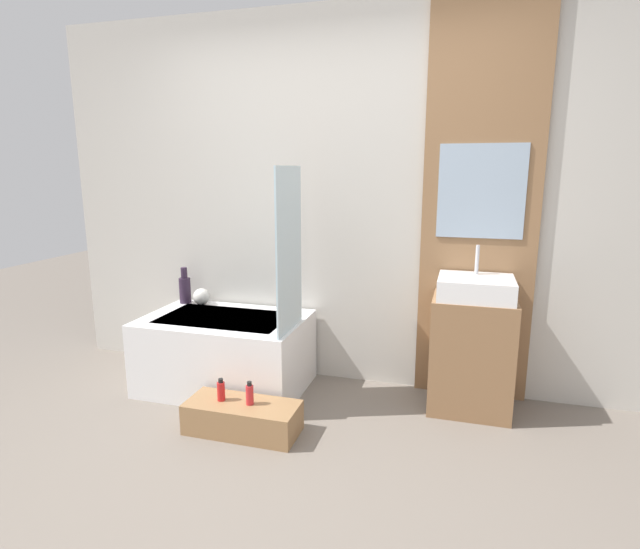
{
  "coord_description": "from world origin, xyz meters",
  "views": [
    {
      "loc": [
        0.91,
        -1.85,
        1.53
      ],
      "look_at": [
        0.17,
        0.7,
        0.97
      ],
      "focal_mm": 28.0,
      "sensor_mm": 36.0,
      "label": 1
    }
  ],
  "objects_px": {
    "sink": "(476,288)",
    "bottle_soap_primary": "(221,391)",
    "wooden_step_bench": "(243,417)",
    "vase_tall_dark": "(185,288)",
    "bottle_soap_secondary": "(250,394)",
    "bathtub": "(226,352)",
    "vase_round_light": "(202,297)"
  },
  "relations": [
    {
      "from": "sink",
      "to": "bottle_soap_primary",
      "type": "distance_m",
      "value": 1.67
    },
    {
      "from": "wooden_step_bench",
      "to": "vase_tall_dark",
      "type": "height_order",
      "value": "vase_tall_dark"
    },
    {
      "from": "bottle_soap_primary",
      "to": "bottle_soap_secondary",
      "type": "distance_m",
      "value": 0.18
    },
    {
      "from": "bathtub",
      "to": "sink",
      "type": "relative_size",
      "value": 2.46
    },
    {
      "from": "sink",
      "to": "bottle_soap_secondary",
      "type": "height_order",
      "value": "sink"
    },
    {
      "from": "vase_round_light",
      "to": "bottle_soap_secondary",
      "type": "distance_m",
      "value": 1.14
    },
    {
      "from": "vase_tall_dark",
      "to": "bottle_soap_secondary",
      "type": "relative_size",
      "value": 1.96
    },
    {
      "from": "sink",
      "to": "bathtub",
      "type": "bearing_deg",
      "value": -175.16
    },
    {
      "from": "bathtub",
      "to": "bottle_soap_primary",
      "type": "xyz_separation_m",
      "value": [
        0.24,
        -0.54,
        -0.02
      ]
    },
    {
      "from": "bathtub",
      "to": "sink",
      "type": "xyz_separation_m",
      "value": [
        1.66,
        0.14,
        0.55
      ]
    },
    {
      "from": "sink",
      "to": "bottle_soap_primary",
      "type": "xyz_separation_m",
      "value": [
        -1.42,
        -0.69,
        -0.56
      ]
    },
    {
      "from": "wooden_step_bench",
      "to": "sink",
      "type": "distance_m",
      "value": 1.62
    },
    {
      "from": "vase_tall_dark",
      "to": "bottle_soap_primary",
      "type": "relative_size",
      "value": 2.02
    },
    {
      "from": "vase_round_light",
      "to": "bottle_soap_secondary",
      "type": "xyz_separation_m",
      "value": [
        0.74,
        -0.8,
        -0.33
      ]
    },
    {
      "from": "wooden_step_bench",
      "to": "bathtub",
      "type": "bearing_deg",
      "value": 124.64
    },
    {
      "from": "bathtub",
      "to": "vase_tall_dark",
      "type": "height_order",
      "value": "vase_tall_dark"
    },
    {
      "from": "sink",
      "to": "vase_tall_dark",
      "type": "bearing_deg",
      "value": 176.49
    },
    {
      "from": "sink",
      "to": "vase_tall_dark",
      "type": "relative_size",
      "value": 1.64
    },
    {
      "from": "sink",
      "to": "bottle_soap_secondary",
      "type": "xyz_separation_m",
      "value": [
        -1.23,
        -0.69,
        -0.56
      ]
    },
    {
      "from": "vase_round_light",
      "to": "bottle_soap_primary",
      "type": "bearing_deg",
      "value": -54.97
    },
    {
      "from": "bathtub",
      "to": "bottle_soap_secondary",
      "type": "relative_size",
      "value": 7.92
    },
    {
      "from": "wooden_step_bench",
      "to": "vase_tall_dark",
      "type": "distance_m",
      "value": 1.29
    },
    {
      "from": "sink",
      "to": "bottle_soap_primary",
      "type": "relative_size",
      "value": 3.32
    },
    {
      "from": "vase_round_light",
      "to": "bottle_soap_primary",
      "type": "distance_m",
      "value": 1.03
    },
    {
      "from": "bathtub",
      "to": "wooden_step_bench",
      "type": "relative_size",
      "value": 1.67
    },
    {
      "from": "vase_tall_dark",
      "to": "bottle_soap_secondary",
      "type": "distance_m",
      "value": 1.27
    },
    {
      "from": "wooden_step_bench",
      "to": "vase_tall_dark",
      "type": "relative_size",
      "value": 2.42
    },
    {
      "from": "bathtub",
      "to": "vase_round_light",
      "type": "xyz_separation_m",
      "value": [
        -0.32,
        0.25,
        0.32
      ]
    },
    {
      "from": "wooden_step_bench",
      "to": "bottle_soap_primary",
      "type": "relative_size",
      "value": 4.89
    },
    {
      "from": "bathtub",
      "to": "vase_tall_dark",
      "type": "bearing_deg",
      "value": 149.83
    },
    {
      "from": "wooden_step_bench",
      "to": "bottle_soap_secondary",
      "type": "distance_m",
      "value": 0.16
    },
    {
      "from": "bathtub",
      "to": "vase_tall_dark",
      "type": "distance_m",
      "value": 0.65
    }
  ]
}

